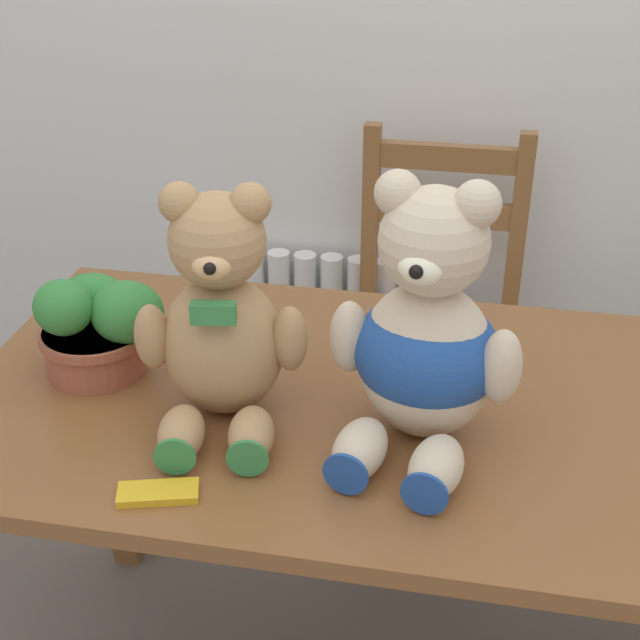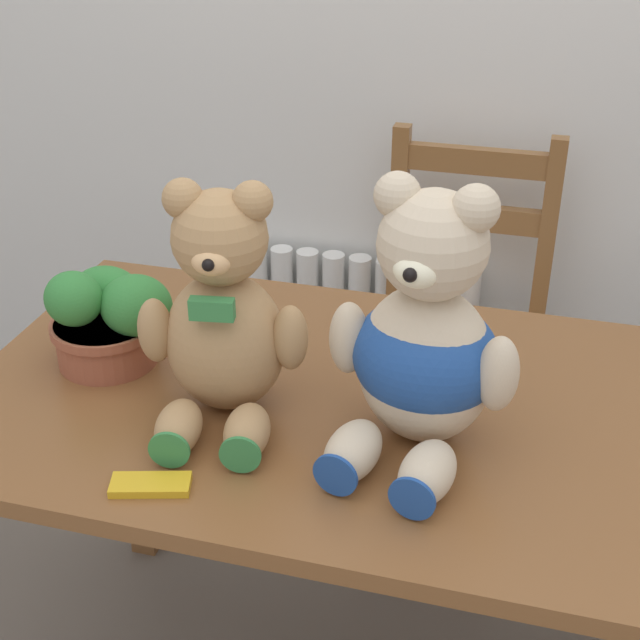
{
  "view_description": "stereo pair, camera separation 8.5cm",
  "coord_description": "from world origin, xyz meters",
  "px_view_note": "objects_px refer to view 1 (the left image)",
  "views": [
    {
      "loc": [
        0.08,
        -0.81,
        1.56
      ],
      "look_at": [
        -0.14,
        0.3,
        0.93
      ],
      "focal_mm": 50.0,
      "sensor_mm": 36.0,
      "label": 1
    },
    {
      "loc": [
        0.16,
        -0.8,
        1.56
      ],
      "look_at": [
        -0.14,
        0.3,
        0.93
      ],
      "focal_mm": 50.0,
      "sensor_mm": 36.0,
      "label": 2
    }
  ],
  "objects_px": {
    "teddy_bear_right": "(426,340)",
    "wooden_chair_behind": "(433,335)",
    "teddy_bear_left": "(221,322)",
    "chocolate_bar": "(158,493)",
    "potted_plant": "(99,326)"
  },
  "relations": [
    {
      "from": "teddy_bear_left",
      "to": "teddy_bear_right",
      "type": "relative_size",
      "value": 0.92
    },
    {
      "from": "teddy_bear_left",
      "to": "teddy_bear_right",
      "type": "distance_m",
      "value": 0.3
    },
    {
      "from": "teddy_bear_right",
      "to": "chocolate_bar",
      "type": "height_order",
      "value": "teddy_bear_right"
    },
    {
      "from": "teddy_bear_right",
      "to": "chocolate_bar",
      "type": "relative_size",
      "value": 3.68
    },
    {
      "from": "teddy_bear_right",
      "to": "potted_plant",
      "type": "height_order",
      "value": "teddy_bear_right"
    },
    {
      "from": "teddy_bear_right",
      "to": "wooden_chair_behind",
      "type": "bearing_deg",
      "value": -77.46
    },
    {
      "from": "teddy_bear_right",
      "to": "chocolate_bar",
      "type": "xyz_separation_m",
      "value": [
        -0.34,
        -0.22,
        -0.16
      ]
    },
    {
      "from": "teddy_bear_right",
      "to": "potted_plant",
      "type": "distance_m",
      "value": 0.56
    },
    {
      "from": "wooden_chair_behind",
      "to": "teddy_bear_right",
      "type": "xyz_separation_m",
      "value": [
        0.03,
        -0.79,
        0.44
      ]
    },
    {
      "from": "wooden_chair_behind",
      "to": "potted_plant",
      "type": "bearing_deg",
      "value": 53.85
    },
    {
      "from": "wooden_chair_behind",
      "to": "teddy_bear_left",
      "type": "distance_m",
      "value": 0.95
    },
    {
      "from": "wooden_chair_behind",
      "to": "chocolate_bar",
      "type": "relative_size",
      "value": 8.54
    },
    {
      "from": "teddy_bear_left",
      "to": "chocolate_bar",
      "type": "xyz_separation_m",
      "value": [
        -0.03,
        -0.21,
        -0.16
      ]
    },
    {
      "from": "potted_plant",
      "to": "chocolate_bar",
      "type": "bearing_deg",
      "value": -55.38
    },
    {
      "from": "chocolate_bar",
      "to": "teddy_bear_right",
      "type": "bearing_deg",
      "value": 32.5
    }
  ]
}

